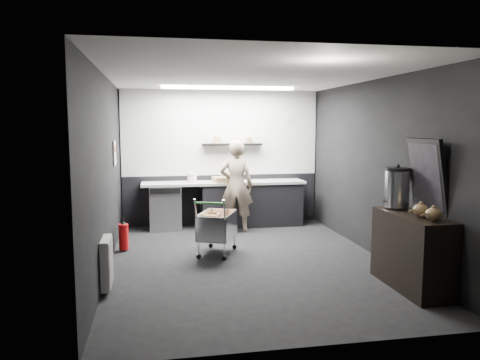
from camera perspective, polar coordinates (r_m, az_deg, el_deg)
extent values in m
plane|color=black|center=(7.05, 1.01, -9.84)|extent=(5.50, 5.50, 0.00)
plane|color=silver|center=(6.79, 1.05, 12.57)|extent=(5.50, 5.50, 0.00)
plane|color=black|center=(9.49, -2.28, 2.75)|extent=(5.50, 0.00, 5.50)
plane|color=black|center=(4.15, 8.62, -2.52)|extent=(5.50, 0.00, 5.50)
plane|color=black|center=(6.68, -16.03, 0.80)|extent=(0.00, 5.50, 5.50)
plane|color=black|center=(7.44, 16.30, 1.38)|extent=(0.00, 5.50, 5.50)
cube|color=silver|center=(9.44, -2.28, 5.77)|extent=(3.95, 0.02, 1.70)
cube|color=black|center=(9.56, -2.24, -2.35)|extent=(3.95, 0.02, 1.00)
cube|color=black|center=(9.37, -0.96, 4.36)|extent=(1.20, 0.22, 0.04)
cylinder|color=silver|center=(9.73, 5.98, 7.53)|extent=(0.20, 0.03, 0.20)
cube|color=white|center=(7.95, -15.04, 3.19)|extent=(0.02, 0.30, 0.40)
cube|color=red|center=(7.95, -15.02, 3.70)|extent=(0.02, 0.22, 0.10)
cube|color=silver|center=(5.98, -15.97, -9.64)|extent=(0.10, 0.50, 0.60)
cube|color=white|center=(8.60, -1.45, 11.14)|extent=(2.40, 0.20, 0.04)
cube|color=black|center=(9.37, 1.37, -3.00)|extent=(2.00, 0.56, 0.85)
cube|color=#B3B3AE|center=(9.21, -1.98, -0.34)|extent=(3.20, 0.60, 0.05)
cube|color=#9EA0A5|center=(9.18, -9.10, -3.29)|extent=(0.60, 0.58, 0.85)
cube|color=black|center=(8.82, -9.09, -1.36)|extent=(0.56, 0.02, 0.10)
imported|color=#BEB097|center=(8.79, -0.44, -0.72)|extent=(0.73, 0.58, 1.73)
cube|color=silver|center=(7.36, -2.80, -6.93)|extent=(0.73, 0.87, 0.02)
cube|color=silver|center=(7.29, -4.61, -5.57)|extent=(0.31, 0.69, 0.39)
cube|color=silver|center=(7.35, -1.02, -5.44)|extent=(0.31, 0.69, 0.39)
cube|color=silver|center=(6.97, -2.41, -6.13)|extent=(0.45, 0.20, 0.39)
cube|color=silver|center=(7.67, -3.17, -4.94)|extent=(0.45, 0.20, 0.39)
cylinder|color=silver|center=(7.05, -4.06, -8.59)|extent=(0.02, 0.02, 0.26)
cylinder|color=silver|center=(7.10, -0.81, -8.45)|extent=(0.02, 0.02, 0.26)
cylinder|color=silver|center=(7.69, -4.62, -7.29)|extent=(0.02, 0.02, 0.26)
cylinder|color=silver|center=(7.74, -1.64, -7.18)|extent=(0.02, 0.02, 0.26)
cylinder|color=#227F26|center=(6.83, -2.35, -2.85)|extent=(0.46, 0.22, 0.03)
cube|color=olive|center=(7.40, -3.70, -5.49)|extent=(0.29, 0.32, 0.33)
cube|color=olive|center=(7.24, -1.73, -5.88)|extent=(0.27, 0.30, 0.30)
cylinder|color=black|center=(7.08, -4.05, -9.47)|extent=(0.08, 0.05, 0.07)
cylinder|color=black|center=(7.72, -4.61, -8.11)|extent=(0.08, 0.05, 0.07)
cylinder|color=black|center=(7.14, -0.81, -9.33)|extent=(0.08, 0.05, 0.07)
cylinder|color=black|center=(7.77, -1.64, -8.00)|extent=(0.08, 0.05, 0.07)
cube|color=black|center=(6.18, 20.21, -8.19)|extent=(0.46, 1.24, 0.93)
cylinder|color=silver|center=(6.39, 18.60, -1.04)|extent=(0.31, 0.31, 0.47)
cylinder|color=black|center=(6.36, 18.69, 1.26)|extent=(0.31, 0.31, 0.04)
sphere|color=black|center=(6.36, 18.70, 1.63)|extent=(0.05, 0.05, 0.05)
ellipsoid|color=brown|center=(5.93, 21.18, -3.43)|extent=(0.19, 0.19, 0.15)
ellipsoid|color=brown|center=(5.72, 22.53, -3.86)|extent=(0.19, 0.19, 0.15)
cube|color=black|center=(6.16, 21.86, 0.48)|extent=(0.21, 0.72, 0.92)
cube|color=black|center=(6.14, 21.66, 0.47)|extent=(0.15, 0.62, 0.79)
cylinder|color=red|center=(7.76, -14.00, -6.72)|extent=(0.15, 0.15, 0.41)
cone|color=black|center=(7.71, -14.05, -5.05)|extent=(0.10, 0.10, 0.06)
cylinder|color=black|center=(7.70, -14.06, -4.75)|extent=(0.03, 0.03, 0.06)
cube|color=olive|center=(9.15, -1.69, 0.09)|extent=(0.55, 0.45, 0.10)
cylinder|color=#F5D5D6|center=(9.12, -5.86, 0.29)|extent=(0.18, 0.18, 0.18)
cube|color=silver|center=(9.15, -1.70, 0.25)|extent=(0.21, 0.19, 0.15)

